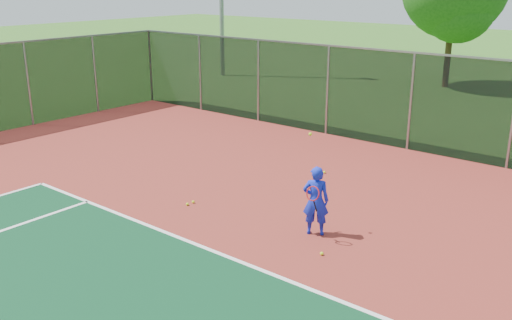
{
  "coord_description": "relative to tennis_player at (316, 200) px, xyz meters",
  "views": [
    {
      "loc": [
        4.13,
        -4.29,
        5.11
      ],
      "look_at": [
        -3.42,
        5.0,
        1.3
      ],
      "focal_mm": 40.0,
      "sensor_mm": 36.0,
      "label": 1
    }
  ],
  "objects": [
    {
      "name": "practice_ball_1",
      "position": [
        -3.18,
        -0.59,
        -0.71
      ],
      "size": [
        0.07,
        0.07,
        0.07
      ],
      "primitive_type": "sphere",
      "color": "#C9EF1B",
      "rests_on": "court_apron"
    },
    {
      "name": "practice_ball_3",
      "position": [
        -1.12,
        1.57,
        -0.71
      ],
      "size": [
        0.07,
        0.07,
        0.07
      ],
      "primitive_type": "sphere",
      "color": "#C9EF1B",
      "rests_on": "court_apron"
    },
    {
      "name": "practice_ball_2",
      "position": [
        -3.18,
        -0.4,
        -0.71
      ],
      "size": [
        0.07,
        0.07,
        0.07
      ],
      "primitive_type": "sphere",
      "color": "#C9EF1B",
      "rests_on": "court_apron"
    },
    {
      "name": "tennis_player",
      "position": [
        0.0,
        0.0,
        0.0
      ],
      "size": [
        0.65,
        0.7,
        2.13
      ],
      "color": "#1527CB",
      "rests_on": "court_apron"
    },
    {
      "name": "practice_ball_5",
      "position": [
        0.65,
        -0.74,
        -0.71
      ],
      "size": [
        0.07,
        0.07,
        0.07
      ],
      "primitive_type": "sphere",
      "color": "#C9EF1B",
      "rests_on": "court_apron"
    },
    {
      "name": "practice_ball_0",
      "position": [
        -1.95,
        3.42,
        -0.71
      ],
      "size": [
        0.07,
        0.07,
        0.07
      ],
      "primitive_type": "sphere",
      "color": "#C9EF1B",
      "rests_on": "court_apron"
    }
  ]
}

